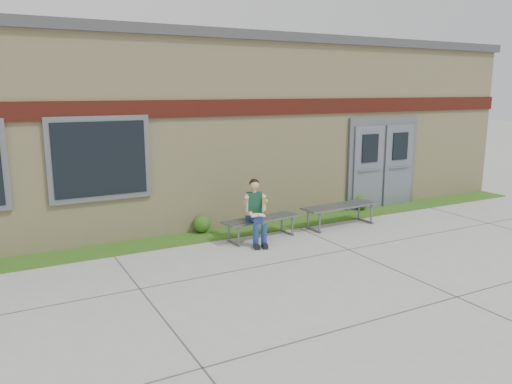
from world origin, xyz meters
TOP-DOWN VIEW (x-y plane):
  - ground at (0.00, 0.00)m, footprint 80.00×80.00m
  - grass_strip at (0.00, 2.60)m, footprint 16.00×0.80m
  - school_building at (-0.00, 5.99)m, footprint 16.20×6.22m
  - bench_left at (-0.10, 1.92)m, footprint 1.69×0.62m
  - bench_right at (1.90, 1.92)m, footprint 1.86×0.59m
  - girl at (-0.33, 1.74)m, footprint 0.50×0.80m
  - shrub_mid at (-1.02, 2.85)m, footprint 0.37×0.37m
  - shrub_east at (3.26, 2.85)m, footprint 0.36×0.36m

SIDE VIEW (x-z plane):
  - ground at x=0.00m, z-range 0.00..0.00m
  - grass_strip at x=0.00m, z-range 0.00..0.02m
  - shrub_east at x=3.26m, z-range 0.02..0.38m
  - shrub_mid at x=-1.02m, z-range 0.02..0.39m
  - bench_left at x=-0.10m, z-range 0.12..0.54m
  - bench_right at x=1.90m, z-range 0.13..0.61m
  - girl at x=-0.33m, z-range 0.03..1.29m
  - school_building at x=0.00m, z-range 0.00..4.20m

